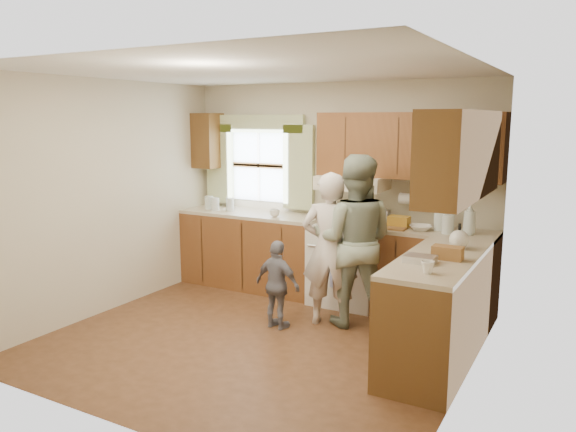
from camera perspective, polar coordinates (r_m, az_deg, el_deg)
The scene contains 6 objects.
room at distance 5.15m, azimuth -3.14°, elevation 0.52°, with size 3.80×3.80×3.80m.
kitchen_fixtures at distance 5.90m, azimuth 7.58°, elevation -2.41°, with size 3.80×2.25×2.15m.
stove at distance 6.42m, azimuth 6.08°, elevation -4.77°, with size 0.76×0.67×1.07m.
woman_left at distance 5.68m, azimuth 4.27°, elevation -3.39°, with size 0.57×0.38×1.57m, color beige.
woman_right at distance 5.69m, azimuth 6.73°, elevation -2.53°, with size 0.85×0.66×1.74m, color #233B30.
child at distance 5.64m, azimuth -1.06°, elevation -7.00°, with size 0.53×0.22×0.90m, color slate.
Camera 1 is at (2.71, -4.29, 2.09)m, focal length 35.00 mm.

